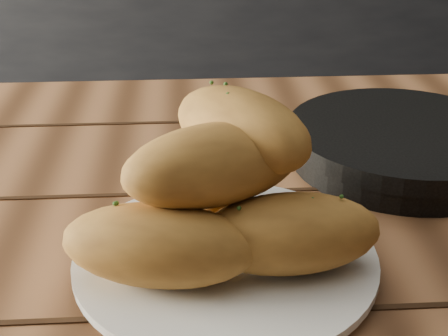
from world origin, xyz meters
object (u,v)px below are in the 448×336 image
plate (225,260)px  skillet (404,144)px  table (224,318)px  bread_rolls (223,193)px

plate → skillet: size_ratio=0.66×
table → skillet: skillet is taller
bread_rolls → skillet: (0.22, 0.20, -0.05)m
plate → bread_rolls: bearing=117.1°
table → bread_rolls: 0.17m
plate → bread_rolls: (-0.00, 0.00, 0.07)m
bread_rolls → skillet: size_ratio=0.67×
bread_rolls → skillet: 0.30m
table → plate: bearing=-92.5°
table → plate: size_ratio=6.11×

